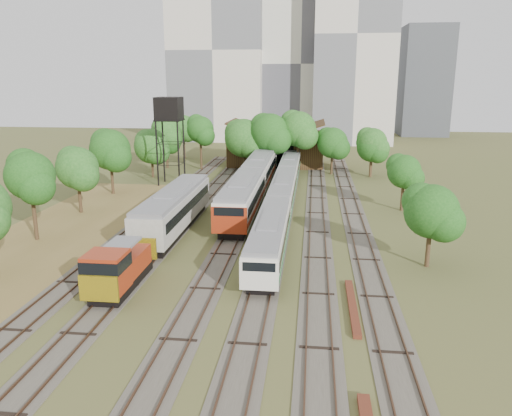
# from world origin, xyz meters

# --- Properties ---
(ground) EXTENTS (240.00, 240.00, 0.00)m
(ground) POSITION_xyz_m (0.00, 0.00, 0.00)
(ground) COLOR #475123
(ground) RESTS_ON ground
(dry_grass_patch) EXTENTS (14.00, 60.00, 0.04)m
(dry_grass_patch) POSITION_xyz_m (-18.00, 8.00, 0.02)
(dry_grass_patch) COLOR brown
(dry_grass_patch) RESTS_ON ground
(tracks) EXTENTS (24.60, 80.00, 0.19)m
(tracks) POSITION_xyz_m (-0.67, 25.00, 0.04)
(tracks) COLOR #4C473D
(tracks) RESTS_ON ground
(railcar_red_set) EXTENTS (3.29, 34.58, 4.07)m
(railcar_red_set) POSITION_xyz_m (-2.00, 30.75, 2.15)
(railcar_red_set) COLOR black
(railcar_red_set) RESTS_ON ground
(railcar_green_set) EXTENTS (2.67, 52.08, 3.30)m
(railcar_green_set) POSITION_xyz_m (2.00, 27.75, 1.74)
(railcar_green_set) COLOR black
(railcar_green_set) RESTS_ON ground
(railcar_rear) EXTENTS (3.15, 16.08, 3.90)m
(railcar_rear) POSITION_xyz_m (-2.00, 58.00, 2.06)
(railcar_rear) COLOR black
(railcar_rear) RESTS_ON ground
(shunter_locomotive) EXTENTS (2.63, 8.10, 3.44)m
(shunter_locomotive) POSITION_xyz_m (-8.00, 2.17, 1.64)
(shunter_locomotive) COLOR black
(shunter_locomotive) RESTS_ON ground
(old_grey_coach) EXTENTS (3.22, 18.00, 3.99)m
(old_grey_coach) POSITION_xyz_m (-8.00, 17.03, 2.18)
(old_grey_coach) COLOR black
(old_grey_coach) RESTS_ON ground
(water_tower) EXTENTS (3.52, 3.52, 12.16)m
(water_tower) POSITION_xyz_m (-14.52, 38.84, 10.26)
(water_tower) COLOR black
(water_tower) RESTS_ON ground
(rail_pile_far) EXTENTS (0.51, 8.19, 0.27)m
(rail_pile_far) POSITION_xyz_m (8.20, 1.30, 0.13)
(rail_pile_far) COLOR brown
(rail_pile_far) RESTS_ON ground
(maintenance_shed) EXTENTS (16.45, 11.55, 7.58)m
(maintenance_shed) POSITION_xyz_m (-1.00, 57.98, 2.91)
(maintenance_shed) COLOR #341F13
(maintenance_shed) RESTS_ON ground
(tree_band_left) EXTENTS (6.90, 76.68, 8.51)m
(tree_band_left) POSITION_xyz_m (-19.65, 27.28, 5.43)
(tree_band_left) COLOR #382616
(tree_band_left) RESTS_ON ground
(tree_band_far) EXTENTS (38.01, 9.09, 9.73)m
(tree_band_far) POSITION_xyz_m (-2.40, 49.60, 5.96)
(tree_band_far) COLOR #382616
(tree_band_far) RESTS_ON ground
(tree_band_right) EXTENTS (5.51, 42.42, 6.74)m
(tree_band_right) POSITION_xyz_m (14.67, 29.23, 4.51)
(tree_band_right) COLOR #382616
(tree_band_right) RESTS_ON ground
(tower_left) EXTENTS (22.00, 16.00, 42.00)m
(tower_left) POSITION_xyz_m (-18.00, 95.00, 21.00)
(tower_left) COLOR beige
(tower_left) RESTS_ON ground
(tower_centre) EXTENTS (20.00, 18.00, 36.00)m
(tower_centre) POSITION_xyz_m (2.00, 100.00, 18.00)
(tower_centre) COLOR beige
(tower_centre) RESTS_ON ground
(tower_right) EXTENTS (18.00, 16.00, 48.00)m
(tower_right) POSITION_xyz_m (14.00, 92.00, 24.00)
(tower_right) COLOR beige
(tower_right) RESTS_ON ground
(tower_far_right) EXTENTS (12.00, 12.00, 28.00)m
(tower_far_right) POSITION_xyz_m (34.00, 110.00, 14.00)
(tower_far_right) COLOR #43464B
(tower_far_right) RESTS_ON ground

